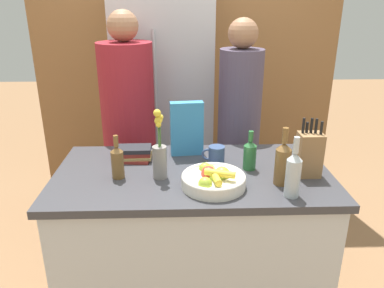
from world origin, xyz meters
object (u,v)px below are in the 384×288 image
Objects in this scene: bottle_wine at (293,173)px; bottle_water at (283,162)px; flower_vase at (160,154)px; person_in_blue at (239,126)px; person_at_sink at (129,125)px; refrigerator at (165,105)px; bottle_oil at (117,161)px; knife_block at (309,154)px; coffee_mug at (216,155)px; cereal_box at (187,129)px; bottle_vinegar at (250,154)px; fruit_bowl at (213,179)px; book_stack at (135,153)px.

bottle_water is (-0.02, 0.13, 0.00)m from bottle_wine.
person_in_blue is at bearing 54.36° from flower_vase.
person_at_sink reaches higher than flower_vase.
refrigerator reaches higher than person_at_sink.
knife_block is at bearing -0.21° from bottle_oil.
knife_block is at bearing -19.70° from coffee_mug.
cereal_box is (-0.62, 0.31, 0.04)m from knife_block.
bottle_vinegar is at bearing -33.56° from cereal_box.
bottle_vinegar is (0.50, -1.20, 0.05)m from refrigerator.
fruit_bowl is 0.52m from knife_block.
fruit_bowl is 1.01m from person_at_sink.
knife_block is 0.70m from cereal_box.
bottle_wine is at bearing -68.74° from person_in_blue.
knife_block is at bearing 0.26° from flower_vase.
person_at_sink is at bearing 133.73° from coffee_mug.
bottle_oil is 0.83m from bottle_water.
bottle_wine is (0.84, -0.22, 0.02)m from bottle_oil.
bottle_water is (0.76, -0.33, 0.08)m from book_stack.
flower_vase reaches higher than bottle_vinegar.
refrigerator reaches higher than fruit_bowl.
bottle_water is at bearing -23.20° from book_stack.
coffee_mug is 0.44× the size of bottle_water.
cereal_box is 0.48m from bottle_oil.
flower_vase reaches higher than cereal_box.
bottle_wine is 0.17× the size of person_at_sink.
bottle_oil is (-0.98, 0.00, -0.03)m from knife_block.
flower_vase reaches higher than book_stack.
knife_block reaches higher than coffee_mug.
book_stack is at bearing -79.25° from person_at_sink.
fruit_bowl is at bearing -176.28° from bottle_water.
cereal_box is (0.16, -0.98, 0.12)m from refrigerator.
refrigerator is 1.15× the size of person_in_blue.
bottle_wine is (0.78, -0.45, 0.08)m from book_stack.
fruit_bowl is 0.50m from bottle_oil.
person_in_blue is (-0.11, 0.94, -0.08)m from bottle_wine.
coffee_mug is 0.19m from bottle_vinegar.
cereal_box is 0.18× the size of person_at_sink.
person_in_blue reaches higher than bottle_water.
bottle_vinegar is 0.63m from person_in_blue.
fruit_bowl is 0.29m from coffee_mug.
fruit_bowl reaches higher than coffee_mug.
book_stack is 0.24m from bottle_oil.
fruit_bowl is at bearing -91.92° from person_in_blue.
bottle_water is at bearing -41.05° from cereal_box.
person_in_blue is at bearing 47.77° from cereal_box.
knife_block is (0.50, 0.12, 0.08)m from fruit_bowl.
refrigerator is 1.16m from coffee_mug.
bottle_wine and bottle_water have the same top height.
bottle_oil is 1.02m from person_in_blue.
person_in_blue is at bearing 73.24° from fruit_bowl.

